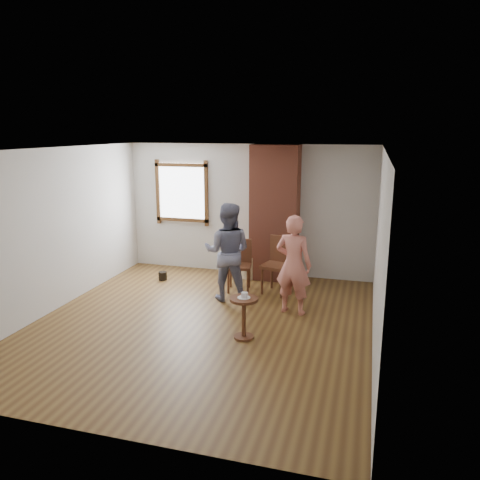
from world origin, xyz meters
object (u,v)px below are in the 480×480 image
Objects in this scene: dining_chair_right at (279,262)px; person_pink at (293,265)px; man at (228,252)px; stoneware_crock at (250,267)px; side_table at (244,311)px; dining_chair_left at (239,262)px.

dining_chair_right is 0.63× the size of person_pink.
stoneware_crock is at bearing -99.15° from man.
dining_chair_right is 0.60× the size of man.
man reaches higher than person_pink.
person_pink reaches higher than side_table.
dining_chair_left is at bearing -160.58° from dining_chair_right.
dining_chair_left is 1.54× the size of side_table.
dining_chair_left is at bearing 107.47° from side_table.
stoneware_crock is at bearing -44.93° from person_pink.
stoneware_crock is at bearing 102.59° from side_table.
person_pink is at bearing -54.86° from stoneware_crock.
man is (-0.77, -0.60, 0.28)m from dining_chair_right.
dining_chair_left is 0.58× the size of person_pink.
side_table is (0.60, -2.69, 0.18)m from stoneware_crock.
person_pink is (0.41, -0.91, 0.23)m from dining_chair_right.
dining_chair_right is at bearing -5.54° from dining_chair_left.
dining_chair_right is 1.02m from man.
dining_chair_right is at bearing -147.92° from man.
dining_chair_left is 2.08m from side_table.
man is (-0.68, 1.44, 0.44)m from side_table.
dining_chair_left is 1.44m from person_pink.
dining_chair_left reaches higher than side_table.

